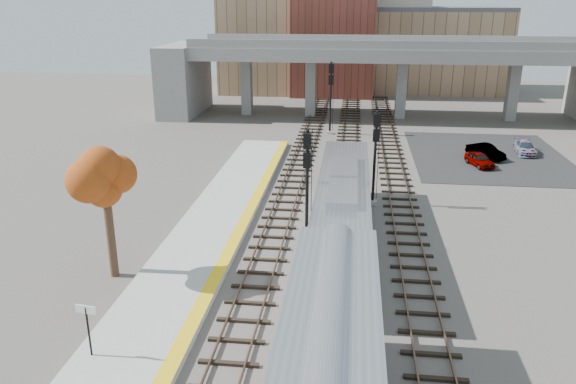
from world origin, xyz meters
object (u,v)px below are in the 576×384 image
(locomotive, at_px, (343,208))
(tree, at_px, (104,180))
(signal_mast_mid, at_px, (375,160))
(car_a, at_px, (480,159))
(signal_mast_near, at_px, (307,190))
(signal_mast_far, at_px, (330,98))
(car_b, at_px, (486,151))
(car_c, at_px, (525,148))

(locomotive, xyz_separation_m, tree, (-11.89, -5.49, 3.09))
(signal_mast_mid, relative_size, car_a, 1.93)
(signal_mast_near, height_order, signal_mast_far, signal_mast_far)
(car_a, bearing_deg, car_b, 50.57)
(car_b, bearing_deg, locomotive, -154.39)
(tree, relative_size, car_c, 1.81)
(car_b, bearing_deg, car_a, -144.47)
(tree, xyz_separation_m, car_c, (28.48, 28.01, -4.75))
(signal_mast_mid, distance_m, car_b, 17.25)
(signal_mast_near, bearing_deg, car_b, 54.80)
(locomotive, relative_size, signal_mast_far, 2.48)
(signal_mast_mid, relative_size, car_c, 1.68)
(signal_mast_mid, xyz_separation_m, car_a, (9.50, 10.72, -2.65))
(tree, bearing_deg, car_b, 46.68)
(locomotive, height_order, signal_mast_mid, signal_mast_mid)
(tree, distance_m, car_c, 40.23)
(signal_mast_mid, bearing_deg, signal_mast_near, -118.98)
(signal_mast_far, bearing_deg, tree, -106.07)
(signal_mast_near, distance_m, signal_mast_far, 28.86)
(signal_mast_far, bearing_deg, car_c, -17.78)
(signal_mast_mid, bearing_deg, car_a, 48.44)
(car_a, distance_m, car_b, 2.87)
(signal_mast_far, bearing_deg, signal_mast_near, -90.00)
(car_a, xyz_separation_m, car_c, (5.08, 4.74, -0.01))
(signal_mast_far, xyz_separation_m, car_b, (14.66, -8.06, -3.24))
(signal_mast_near, relative_size, car_c, 1.75)
(signal_mast_mid, height_order, tree, tree)
(car_c, bearing_deg, tree, -130.61)
(signal_mast_mid, height_order, car_c, signal_mast_mid)
(signal_mast_mid, height_order, car_a, signal_mast_mid)
(car_a, height_order, car_c, car_a)
(signal_mast_near, height_order, tree, tree)
(locomotive, height_order, car_b, locomotive)
(signal_mast_mid, relative_size, car_b, 1.74)
(signal_mast_near, distance_m, signal_mast_mid, 8.46)
(signal_mast_far, height_order, tree, signal_mast_far)
(car_a, relative_size, car_b, 0.90)
(locomotive, distance_m, signal_mast_far, 28.63)
(car_b, bearing_deg, signal_mast_near, -158.01)
(signal_mast_near, xyz_separation_m, signal_mast_mid, (4.10, 7.40, -0.18))
(signal_mast_far, bearing_deg, locomotive, -85.79)
(signal_mast_mid, height_order, signal_mast_far, signal_mast_far)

